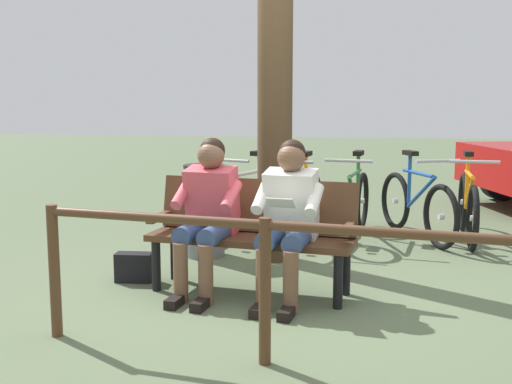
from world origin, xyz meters
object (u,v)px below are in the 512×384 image
at_px(tree_trunk, 275,81).
at_px(bicycle_silver, 417,205).
at_px(bicycle_red, 250,205).
at_px(handbag, 134,267).
at_px(litter_bin, 205,210).
at_px(bench, 253,227).
at_px(bicycle_black, 354,205).
at_px(person_companion, 207,208).
at_px(bicycle_purple, 301,207).
at_px(bicycle_green, 468,207).
at_px(person_reading, 288,213).

height_order(tree_trunk, bicycle_silver, tree_trunk).
relative_size(bicycle_silver, bicycle_red, 1.00).
bearing_deg(handbag, tree_trunk, -138.81).
height_order(tree_trunk, litter_bin, tree_trunk).
height_order(bench, litter_bin, litter_bin).
xyz_separation_m(tree_trunk, bicycle_black, (-0.74, -1.01, -1.30)).
bearing_deg(tree_trunk, person_companion, 71.03).
distance_m(litter_bin, bicycle_purple, 1.18).
height_order(handbag, litter_bin, litter_bin).
bearing_deg(bicycle_black, bicycle_green, 104.61).
distance_m(bicycle_silver, bicycle_purple, 1.26).
height_order(bench, bicycle_silver, bicycle_silver).
bearing_deg(bicycle_black, handbag, -33.07).
xyz_separation_m(bench, bicycle_silver, (-1.44, -2.11, -0.15)).
bearing_deg(tree_trunk, litter_bin, -1.57).
bearing_deg(tree_trunk, person_reading, 101.86).
xyz_separation_m(tree_trunk, litter_bin, (0.67, -0.02, -1.22)).
height_order(bicycle_green, bicycle_black, same).
bearing_deg(bicycle_purple, person_reading, 13.37).
distance_m(bicycle_green, bicycle_black, 1.19).
height_order(person_reading, bicycle_purple, person_reading).
bearing_deg(bicycle_black, bicycle_silver, 108.45).
relative_size(bicycle_silver, bicycle_purple, 0.95).
relative_size(bicycle_green, bicycle_silver, 1.07).
xyz_separation_m(bicycle_silver, bicycle_purple, (1.22, 0.28, 0.00)).
xyz_separation_m(handbag, bicycle_purple, (-1.23, -1.76, 0.24)).
bearing_deg(bicycle_green, handbag, -51.78).
bearing_deg(tree_trunk, bench, 87.56).
xyz_separation_m(person_reading, bicycle_red, (0.63, -2.06, -0.31)).
bearing_deg(tree_trunk, handbag, 41.19).
bearing_deg(bicycle_green, bench, -39.21).
height_order(bicycle_green, bicycle_purple, same).
height_order(person_companion, bicycle_green, person_companion).
bearing_deg(tree_trunk, bicycle_purple, -101.76).
bearing_deg(bicycle_red, person_companion, 22.14).
height_order(bicycle_black, bicycle_purple, same).
bearing_deg(bicycle_silver, bicycle_purple, -99.75).
distance_m(handbag, tree_trunk, 2.08).
bearing_deg(person_companion, bicycle_silver, -120.06).
relative_size(bicycle_green, bicycle_purple, 1.01).
height_order(bicycle_silver, bicycle_red, same).
xyz_separation_m(person_companion, tree_trunk, (-0.38, -1.11, 1.00)).
bearing_deg(bicycle_purple, bench, 4.42).
relative_size(tree_trunk, bicycle_silver, 2.11).
height_order(litter_bin, bicycle_black, bicycle_black).
relative_size(handbag, litter_bin, 0.34).
distance_m(tree_trunk, litter_bin, 1.39).
relative_size(bicycle_green, bicycle_black, 1.01).
relative_size(person_reading, bicycle_red, 0.76).
relative_size(bench, bicycle_red, 1.05).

